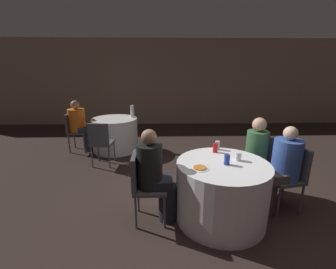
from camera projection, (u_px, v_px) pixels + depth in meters
ground_plane at (213, 212)px, 3.01m from camera, size 16.00×16.00×0.00m
wall_back at (182, 83)px, 7.53m from camera, size 16.00×0.06×2.80m
table_near at (221, 191)px, 2.80m from camera, size 1.13×1.13×0.76m
table_far at (115, 134)px, 5.24m from camera, size 1.04×1.04×0.76m
chair_near_east at (290, 172)px, 2.96m from camera, size 0.47×0.47×0.88m
chair_near_west at (143, 181)px, 2.72m from camera, size 0.41×0.41×0.88m
chair_near_northeast at (258, 159)px, 3.40m from camera, size 0.57×0.57×0.88m
chair_far_west at (74, 128)px, 5.15m from camera, size 0.41×0.41×0.88m
chair_far_south at (101, 140)px, 4.30m from camera, size 0.43×0.44×0.88m
person_black_shirt at (156, 177)px, 2.71m from camera, size 0.49×0.31×1.19m
person_blue_shirt at (281, 169)px, 2.91m from camera, size 0.51×0.39×1.16m
person_orange_shirt at (80, 125)px, 5.14m from camera, size 0.52×0.37×1.17m
person_green_jacket at (253, 158)px, 3.28m from camera, size 0.45×0.45×1.18m
pizza_plate_near at (200, 168)px, 2.55m from camera, size 0.21×0.21×0.02m
soda_can_red at (215, 148)px, 3.04m from camera, size 0.07×0.07×0.12m
soda_can_blue at (227, 160)px, 2.64m from camera, size 0.07×0.07×0.12m
soda_can_silver at (217, 145)px, 3.14m from camera, size 0.07×0.07×0.12m
cup_near at (238, 156)px, 2.76m from camera, size 0.08×0.08×0.11m
bottle_far at (132, 111)px, 5.24m from camera, size 0.09×0.09×0.28m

